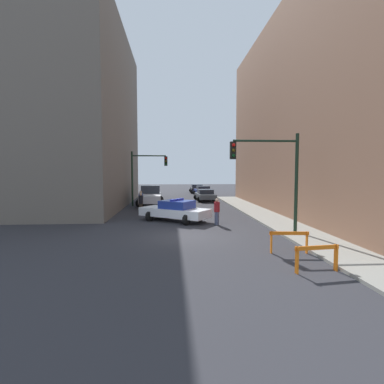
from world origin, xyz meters
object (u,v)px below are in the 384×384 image
object	(u,v)px
parked_car_mid	(203,191)
pedestrian_sidewalk	(217,211)
police_car	(175,210)
pedestrian_corner	(141,200)
barrier_front	(317,254)
traffic_light_far	(144,171)
parked_car_near	(205,195)
parked_car_far	(197,189)
pedestrian_crossing	(141,203)
white_truck	(150,196)
barrier_mid	(289,238)
traffic_light_near	(275,168)

from	to	relation	value
parked_car_mid	pedestrian_sidewalk	bearing A→B (deg)	-98.82
parked_car_mid	pedestrian_sidewalk	distance (m)	22.35
police_car	pedestrian_corner	size ratio (longest dim) A/B	2.96
barrier_front	traffic_light_far	bearing A→B (deg)	111.03
traffic_light_far	pedestrian_sidewalk	xyz separation A→B (m)	(5.44, -10.40, -2.54)
police_car	parked_car_near	bearing A→B (deg)	19.96
parked_car_mid	barrier_front	world-z (taller)	parked_car_mid
police_car	pedestrian_corner	world-z (taller)	pedestrian_corner
police_car	parked_car_far	bearing A→B (deg)	26.65
parked_car_far	pedestrian_sidewalk	world-z (taller)	pedestrian_sidewalk
pedestrian_crossing	pedestrian_sidewalk	xyz separation A→B (m)	(5.21, -5.02, 0.00)
parked_car_mid	pedestrian_crossing	bearing A→B (deg)	-116.17
white_truck	parked_car_mid	size ratio (longest dim) A/B	1.23
pedestrian_corner	barrier_front	bearing A→B (deg)	25.86
barrier_mid	pedestrian_sidewalk	bearing A→B (deg)	106.55
pedestrian_sidewalk	barrier_front	distance (m)	9.14
police_car	barrier_mid	world-z (taller)	police_car
pedestrian_corner	barrier_front	size ratio (longest dim) A/B	1.04
traffic_light_far	barrier_mid	xyz separation A→B (m)	(7.41, -17.01, -2.78)
traffic_light_near	pedestrian_crossing	size ratio (longest dim) A/B	3.13
parked_car_near	pedestrian_crossing	size ratio (longest dim) A/B	2.65
traffic_light_far	pedestrian_corner	bearing A→B (deg)	-90.10
traffic_light_far	pedestrian_crossing	xyz separation A→B (m)	(0.23, -5.38, -2.54)
white_truck	parked_car_mid	distance (m)	12.67
traffic_light_far	traffic_light_near	bearing A→B (deg)	-59.07
parked_car_far	parked_car_mid	bearing A→B (deg)	-84.76
parked_car_near	parked_car_mid	bearing A→B (deg)	82.81
white_truck	pedestrian_crossing	size ratio (longest dim) A/B	3.30
white_truck	barrier_mid	size ratio (longest dim) A/B	3.43
barrier_front	pedestrian_corner	bearing A→B (deg)	114.53
traffic_light_near	white_truck	world-z (taller)	traffic_light_near
white_truck	parked_car_near	xyz separation A→B (m)	(5.86, 3.49, -0.23)
traffic_light_far	parked_car_mid	world-z (taller)	traffic_light_far
white_truck	parked_car_near	distance (m)	6.82
police_car	parked_car_far	distance (m)	25.80
police_car	parked_car_near	xyz separation A→B (m)	(3.52, 13.33, -0.05)
pedestrian_crossing	pedestrian_sidewalk	size ratio (longest dim) A/B	1.00
white_truck	barrier_front	size ratio (longest dim) A/B	3.44
police_car	pedestrian_sidewalk	bearing A→B (deg)	-85.88
police_car	pedestrian_corner	xyz separation A→B (m)	(-2.88, 5.84, 0.14)
white_truck	parked_car_mid	bearing A→B (deg)	57.27
police_car	pedestrian_crossing	xyz separation A→B (m)	(-2.64, 3.49, 0.14)
traffic_light_near	barrier_mid	xyz separation A→B (m)	(-0.62, -3.61, -2.91)
white_truck	pedestrian_corner	size ratio (longest dim) A/B	3.30
white_truck	pedestrian_sidewalk	world-z (taller)	white_truck
parked_car_mid	police_car	bearing A→B (deg)	-106.05
barrier_front	pedestrian_crossing	bearing A→B (deg)	117.29
pedestrian_crossing	police_car	bearing A→B (deg)	179.88
parked_car_near	pedestrian_corner	xyz separation A→B (m)	(-6.40, -7.49, 0.19)
traffic_light_near	pedestrian_sidewalk	world-z (taller)	traffic_light_near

